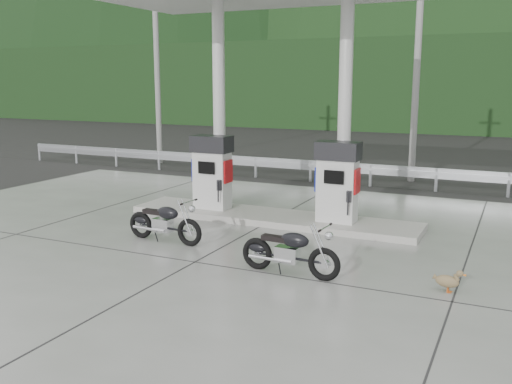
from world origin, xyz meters
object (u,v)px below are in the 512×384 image
at_px(motorcycle_left, 164,223).
at_px(motorcycle_right, 290,252).
at_px(duck, 447,282).
at_px(gas_pump_right, 337,182).
at_px(gas_pump_left, 212,172).

distance_m(motorcycle_left, motorcycle_right, 3.18).
relative_size(motorcycle_right, duck, 3.75).
relative_size(motorcycle_left, motorcycle_right, 1.00).
xyz_separation_m(gas_pump_right, duck, (2.77, -3.08, -0.89)).
height_order(gas_pump_left, motorcycle_right, gas_pump_left).
bearing_deg(motorcycle_left, motorcycle_right, -10.34).
relative_size(gas_pump_left, gas_pump_right, 1.00).
xyz_separation_m(gas_pump_left, duck, (5.97, -3.08, -0.89)).
xyz_separation_m(motorcycle_right, duck, (2.55, 0.30, -0.24)).
height_order(gas_pump_right, motorcycle_left, gas_pump_right).
distance_m(gas_pump_left, gas_pump_right, 3.20).
bearing_deg(duck, motorcycle_left, -176.38).
distance_m(gas_pump_left, duck, 6.77).
bearing_deg(gas_pump_left, duck, -27.31).
bearing_deg(duck, gas_pump_left, 161.22).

